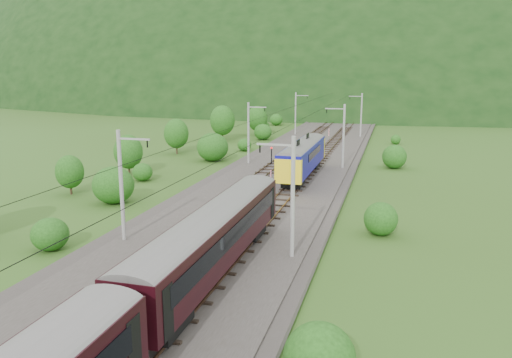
# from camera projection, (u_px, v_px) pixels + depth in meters

# --- Properties ---
(ground) EXTENTS (600.00, 600.00, 0.00)m
(ground) POSITION_uv_depth(u_px,v_px,m) (204.00, 252.00, 34.67)
(ground) COLOR #314E18
(ground) RESTS_ON ground
(railbed) EXTENTS (14.00, 220.00, 0.30)m
(railbed) POSITION_uv_depth(u_px,v_px,m) (246.00, 211.00, 44.05)
(railbed) COLOR #38332D
(railbed) RESTS_ON ground
(track_left) EXTENTS (2.40, 220.00, 0.27)m
(track_left) POSITION_uv_depth(u_px,v_px,m) (220.00, 207.00, 44.63)
(track_left) COLOR brown
(track_left) RESTS_ON railbed
(track_right) EXTENTS (2.40, 220.00, 0.27)m
(track_right) POSITION_uv_depth(u_px,v_px,m) (272.00, 211.00, 43.38)
(track_right) COLOR brown
(track_right) RESTS_ON railbed
(catenary_left) EXTENTS (2.54, 192.28, 8.00)m
(catenary_left) POSITION_uv_depth(u_px,v_px,m) (249.00, 132.00, 65.44)
(catenary_left) COLOR gray
(catenary_left) RESTS_ON railbed
(catenary_right) EXTENTS (2.54, 192.28, 8.00)m
(catenary_right) POSITION_uv_depth(u_px,v_px,m) (343.00, 135.00, 62.23)
(catenary_right) COLOR gray
(catenary_right) RESTS_ON railbed
(overhead_wires) EXTENTS (4.83, 198.00, 0.03)m
(overhead_wires) POSITION_uv_depth(u_px,v_px,m) (245.00, 133.00, 42.58)
(overhead_wires) COLOR black
(overhead_wires) RESTS_ON ground
(mountain_main) EXTENTS (504.00, 360.00, 244.00)m
(mountain_main) POSITION_uv_depth(u_px,v_px,m) (374.00, 93.00, 279.43)
(mountain_main) COLOR black
(mountain_main) RESTS_ON ground
(mountain_ridge) EXTENTS (336.00, 280.00, 132.00)m
(mountain_ridge) POSITION_uv_depth(u_px,v_px,m) (201.00, 89.00, 348.53)
(mountain_ridge) COLOR black
(mountain_ridge) RESTS_ON ground
(hazard_post_near) EXTENTS (0.17, 0.17, 1.57)m
(hazard_post_near) POSITION_uv_depth(u_px,v_px,m) (271.00, 177.00, 53.67)
(hazard_post_near) COLOR red
(hazard_post_near) RESTS_ON railbed
(hazard_post_far) EXTENTS (0.15, 0.15, 1.43)m
(hazard_post_far) POSITION_uv_depth(u_px,v_px,m) (329.00, 132.00, 93.65)
(hazard_post_far) COLOR red
(hazard_post_far) RESTS_ON railbed
(signal) EXTENTS (0.25, 0.25, 2.28)m
(signal) POSITION_uv_depth(u_px,v_px,m) (271.00, 154.00, 65.18)
(signal) COLOR black
(signal) RESTS_ON railbed
(vegetation_left) EXTENTS (12.53, 146.28, 6.55)m
(vegetation_left) POSITION_uv_depth(u_px,v_px,m) (102.00, 172.00, 48.57)
(vegetation_left) COLOR #1B4412
(vegetation_left) RESTS_ON ground
(vegetation_right) EXTENTS (5.52, 97.39, 2.77)m
(vegetation_right) POSITION_uv_depth(u_px,v_px,m) (381.00, 228.00, 35.83)
(vegetation_right) COLOR #1B4412
(vegetation_right) RESTS_ON ground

